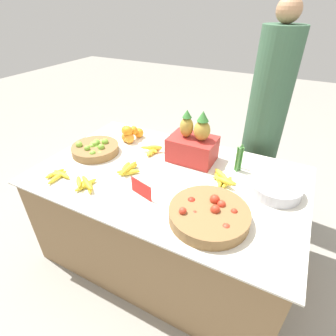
# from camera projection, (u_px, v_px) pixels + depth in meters

# --- Properties ---
(ground_plane) EXTENTS (12.00, 12.00, 0.00)m
(ground_plane) POSITION_uv_depth(u_px,v_px,m) (168.00, 248.00, 2.06)
(ground_plane) COLOR gray
(market_table) EXTENTS (1.68, 1.05, 0.71)m
(market_table) POSITION_uv_depth(u_px,v_px,m) (168.00, 215.00, 1.87)
(market_table) COLOR olive
(market_table) RESTS_ON ground_plane
(lime_bowl) EXTENTS (0.33, 0.33, 0.09)m
(lime_bowl) POSITION_uv_depth(u_px,v_px,m) (95.00, 149.00, 1.89)
(lime_bowl) COLOR olive
(lime_bowl) RESTS_ON market_table
(tomato_basket) EXTENTS (0.41, 0.41, 0.10)m
(tomato_basket) POSITION_uv_depth(u_px,v_px,m) (209.00, 214.00, 1.32)
(tomato_basket) COLOR olive
(tomato_basket) RESTS_ON market_table
(orange_pile) EXTENTS (0.19, 0.19, 0.13)m
(orange_pile) POSITION_uv_depth(u_px,v_px,m) (130.00, 133.00, 2.06)
(orange_pile) COLOR orange
(orange_pile) RESTS_ON market_table
(metal_bowl) EXTENTS (0.29, 0.29, 0.07)m
(metal_bowl) POSITION_uv_depth(u_px,v_px,m) (276.00, 188.00, 1.50)
(metal_bowl) COLOR #B7B7BF
(metal_bowl) RESTS_ON market_table
(price_sign) EXTENTS (0.15, 0.05, 0.10)m
(price_sign) POSITION_uv_depth(u_px,v_px,m) (141.00, 189.00, 1.47)
(price_sign) COLOR red
(price_sign) RESTS_ON market_table
(produce_crate) EXTENTS (0.31, 0.22, 0.37)m
(produce_crate) POSITION_uv_depth(u_px,v_px,m) (193.00, 144.00, 1.77)
(produce_crate) COLOR #B22D28
(produce_crate) RESTS_ON market_table
(veg_bundle) EXTENTS (0.04, 0.07, 0.17)m
(veg_bundle) POSITION_uv_depth(u_px,v_px,m) (239.00, 158.00, 1.68)
(veg_bundle) COLOR #428438
(veg_bundle) RESTS_ON market_table
(banana_bunch_front_right) EXTENTS (0.15, 0.17, 0.06)m
(banana_bunch_front_right) POSITION_uv_depth(u_px,v_px,m) (129.00, 169.00, 1.69)
(banana_bunch_front_right) COLOR yellow
(banana_bunch_front_right) RESTS_ON market_table
(banana_bunch_front_center) EXTENTS (0.17, 0.17, 0.05)m
(banana_bunch_front_center) POSITION_uv_depth(u_px,v_px,m) (223.00, 179.00, 1.59)
(banana_bunch_front_center) COLOR yellow
(banana_bunch_front_center) RESTS_ON market_table
(banana_bunch_back_center) EXTENTS (0.16, 0.17, 0.03)m
(banana_bunch_back_center) POSITION_uv_depth(u_px,v_px,m) (58.00, 175.00, 1.65)
(banana_bunch_back_center) COLOR yellow
(banana_bunch_back_center) RESTS_ON market_table
(banana_bunch_front_left) EXTENTS (0.18, 0.16, 0.05)m
(banana_bunch_front_left) POSITION_uv_depth(u_px,v_px,m) (85.00, 184.00, 1.55)
(banana_bunch_front_left) COLOR yellow
(banana_bunch_front_left) RESTS_ON market_table
(banana_bunch_middle_right) EXTENTS (0.16, 0.17, 0.06)m
(banana_bunch_middle_right) POSITION_uv_depth(u_px,v_px,m) (153.00, 150.00, 1.90)
(banana_bunch_middle_right) COLOR yellow
(banana_bunch_middle_right) RESTS_ON market_table
(vendor_person) EXTENTS (0.28, 0.28, 1.68)m
(vendor_person) POSITION_uv_depth(u_px,v_px,m) (263.00, 131.00, 2.04)
(vendor_person) COLOR #385B42
(vendor_person) RESTS_ON ground_plane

